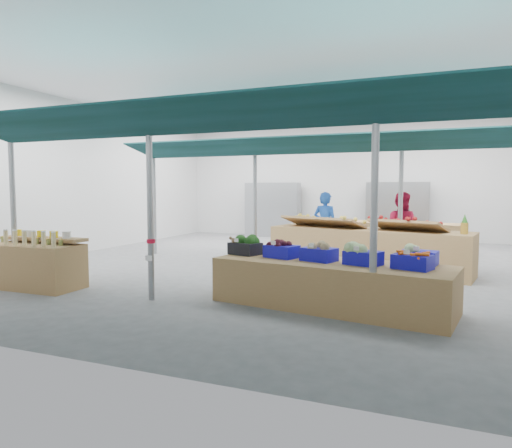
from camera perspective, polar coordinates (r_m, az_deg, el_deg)
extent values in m
plane|color=slate|center=(10.80, 3.83, -5.16)|extent=(13.00, 13.00, 0.00)
plane|color=silver|center=(10.92, 3.95, 17.13)|extent=(13.00, 13.00, 0.00)
plane|color=silver|center=(16.96, 10.69, 5.37)|extent=(12.00, 0.00, 12.00)
plane|color=silver|center=(13.74, -20.77, 5.40)|extent=(0.00, 13.00, 13.00)
cylinder|color=gray|center=(9.52, -28.09, 2.12)|extent=(0.10, 0.10, 3.00)
cylinder|color=gray|center=(12.89, -12.61, 3.00)|extent=(0.10, 0.10, 3.00)
cylinder|color=gray|center=(7.48, -13.10, 2.04)|extent=(0.10, 0.10, 3.00)
cylinder|color=gray|center=(11.47, -0.12, 2.94)|extent=(0.10, 0.10, 3.00)
cylinder|color=gray|center=(6.19, 14.55, 1.54)|extent=(0.10, 0.10, 3.00)
cylinder|color=gray|center=(10.67, 17.62, 2.62)|extent=(0.10, 0.10, 3.00)
cylinder|color=gray|center=(6.72, -0.62, 13.44)|extent=(10.00, 0.06, 0.06)
cylinder|color=gray|center=(10.98, 8.51, 9.88)|extent=(10.00, 0.06, 0.06)
cube|color=#092A27|center=(6.12, -3.01, 13.67)|extent=(9.50, 1.28, 0.30)
cube|color=#092A27|center=(7.31, 1.37, 12.16)|extent=(9.50, 1.28, 0.30)
cube|color=#092A27|center=(10.35, 7.66, 9.84)|extent=(9.50, 1.28, 0.30)
cube|color=#092A27|center=(11.61, 9.25, 9.22)|extent=(9.50, 1.28, 0.30)
cube|color=#B23F33|center=(17.16, 2.09, 1.76)|extent=(2.00, 0.50, 2.00)
cube|color=#B23F33|center=(16.20, 17.25, 1.40)|extent=(2.00, 0.50, 2.00)
cube|color=olive|center=(9.22, -26.04, -4.74)|extent=(1.81, 0.82, 0.80)
cube|color=#997247|center=(9.33, -25.02, -1.67)|extent=(1.80, 0.37, 0.06)
cube|color=olive|center=(7.07, 9.33, -7.47)|extent=(3.71, 1.74, 0.69)
cube|color=olive|center=(10.28, 13.74, -3.17)|extent=(4.42, 1.78, 0.92)
cube|color=olive|center=(13.71, 14.45, -1.47)|extent=(4.79, 1.50, 0.85)
cube|color=#1210B0|center=(6.52, 17.09, -9.01)|extent=(0.55, 0.42, 0.61)
imported|color=blue|center=(11.53, 8.63, -0.28)|extent=(0.69, 0.52, 1.72)
imported|color=#B11539|center=(11.26, 17.59, -0.55)|extent=(0.94, 0.79, 1.72)
cube|color=black|center=(7.68, -1.37, -3.08)|extent=(0.58, 0.49, 0.20)
cube|color=white|center=(7.50, -2.48, -2.03)|extent=(0.08, 0.03, 0.06)
cube|color=#1210B0|center=(7.34, 3.23, -3.44)|extent=(0.58, 0.49, 0.20)
cube|color=white|center=(7.14, 2.18, -2.36)|extent=(0.08, 0.03, 0.06)
cube|color=#1210B0|center=(7.06, 7.87, -3.78)|extent=(0.58, 0.49, 0.20)
cube|color=white|center=(6.86, 6.91, -2.67)|extent=(0.08, 0.03, 0.06)
cube|color=#1210B0|center=(6.83, 13.25, -4.14)|extent=(0.58, 0.49, 0.20)
cube|color=white|center=(6.61, 12.42, -3.00)|extent=(0.08, 0.03, 0.06)
cube|color=#1210B0|center=(6.65, 18.98, -4.49)|extent=(0.58, 0.49, 0.20)
cube|color=white|center=(6.43, 18.31, -3.33)|extent=(0.08, 0.03, 0.06)
sphere|color=brown|center=(7.64, -2.79, -2.06)|extent=(0.09, 0.09, 0.09)
sphere|color=brown|center=(7.64, -3.20, -1.76)|extent=(0.06, 0.06, 0.06)
cylinder|color=red|center=(6.23, -12.99, -2.11)|extent=(0.12, 0.12, 0.05)
cube|color=white|center=(6.21, -13.27, -4.18)|extent=(0.10, 0.01, 0.07)
cube|color=#997247|center=(10.49, 8.30, 0.26)|extent=(2.02, 1.30, 0.26)
cube|color=#997247|center=(9.88, 18.41, -0.18)|extent=(1.64, 1.16, 0.26)
cylinder|color=#8C6019|center=(9.69, 24.61, -0.50)|extent=(0.14, 0.14, 0.22)
cone|color=#26661E|center=(9.68, 24.64, 0.62)|extent=(0.12, 0.12, 0.18)
cube|color=#1210B0|center=(7.09, 19.72, -3.97)|extent=(0.55, 0.43, 0.20)
cube|color=white|center=(6.85, 19.40, -2.89)|extent=(0.08, 0.02, 0.06)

